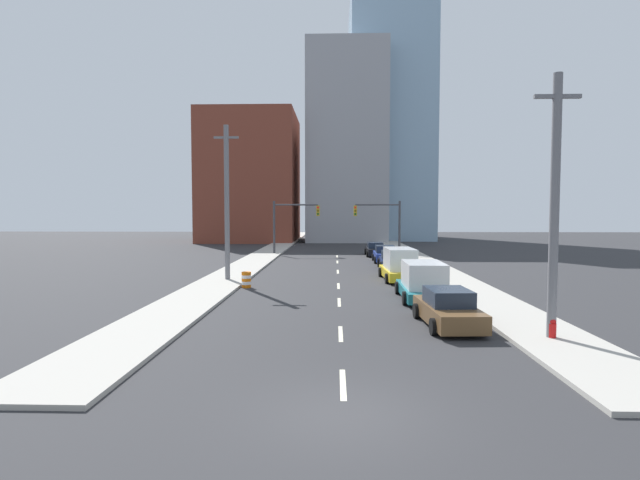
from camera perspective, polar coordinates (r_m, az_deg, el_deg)
The scene contains 25 objects.
ground_plane at distance 11.92m, azimuth 2.80°, elevation -19.32°, with size 200.00×200.00×0.00m, color #2D2D30.
sidewalk_left at distance 58.95m, azimuth -5.37°, elevation -1.10°, with size 3.15×94.63×0.15m.
sidewalk_right at distance 59.00m, azimuth 9.24°, elevation -1.13°, with size 3.15×94.63×0.15m.
lane_stripe_at_2m at distance 13.79m, azimuth 2.64°, elevation -16.10°, with size 0.16×2.40×0.01m, color beige.
lane_stripe_at_7m at distance 19.02m, azimuth 2.37°, elevation -10.64°, with size 0.16×2.40×0.01m, color beige.
lane_stripe_at_14m at distance 25.35m, azimuth 2.21°, elevation -7.11°, with size 0.16×2.40×0.01m, color beige.
lane_stripe_at_19m at distance 30.76m, azimuth 2.12°, elevation -5.27°, with size 0.16×2.40×0.01m, color beige.
lane_stripe_at_27m at distance 37.95m, azimuth 2.05°, elevation -3.63°, with size 0.16×2.40×0.01m, color beige.
lane_stripe_at_34m at distance 45.16m, azimuth 2.00°, elevation -2.52°, with size 0.16×2.40×0.01m, color beige.
lane_stripe_at_40m at distance 50.81m, azimuth 1.97°, elevation -1.87°, with size 0.16×2.40×0.01m, color beige.
building_brick_left at distance 78.56m, azimuth -7.86°, elevation 6.99°, with size 14.00×16.00×19.37m.
building_office_center at distance 81.95m, azimuth 2.96°, elevation 10.41°, with size 12.00×20.00×29.46m.
building_glass_right at distance 87.09m, azimuth 7.81°, elevation 13.27°, with size 13.00×20.00×39.43m.
traffic_signal_left at distance 52.91m, azimuth -3.64°, elevation 2.38°, with size 4.95×0.35×5.67m.
traffic_signal_right at distance 52.94m, azimuth 7.46°, elevation 2.36°, with size 4.95×0.35×5.67m.
utility_pole_right_near at distance 19.20m, azimuth 25.23°, elevation 3.59°, with size 1.60×0.32×9.33m.
utility_pole_left_mid at distance 33.01m, azimuth -10.60°, elevation 4.30°, with size 1.60×0.32×10.14m.
traffic_barrel at distance 30.35m, azimuth -8.42°, elevation -4.52°, with size 0.56×0.56×0.95m.
fire_hydrant at distance 19.58m, azimuth 25.02°, elevation -9.31°, with size 0.26×0.26×0.84m.
sedan_brown at distance 20.72m, azimuth 14.42°, elevation -7.66°, with size 2.29×4.81×1.50m.
box_truck_teal at distance 26.38m, azimuth 11.72°, elevation -4.71°, with size 2.53×5.37×1.97m.
box_truck_yellow at distance 33.56m, azimuth 9.07°, elevation -2.86°, with size 2.45×5.44×2.14m.
sedan_navy at distance 40.03m, azimuth 8.17°, elevation -2.35°, with size 2.17×4.74×1.44m.
sedan_blue at distance 45.42m, azimuth 7.43°, elevation -1.66°, with size 2.18×4.59×1.50m.
sedan_black at distance 51.65m, azimuth 6.32°, elevation -1.10°, with size 1.99×4.79×1.40m.
Camera 1 is at (-0.22, -11.00, 4.58)m, focal length 28.00 mm.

